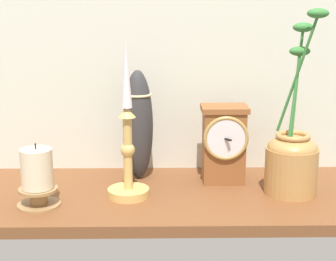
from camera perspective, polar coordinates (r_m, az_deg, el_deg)
The scene contains 7 objects.
ground_plane at distance 118.82cm, azimuth -2.99°, elevation -7.14°, with size 100.00×36.00×2.40cm, color brown.
back_wall at distance 129.66cm, azimuth -2.89°, elevation 9.95°, with size 120.00×2.00×65.00cm, color silver.
mantel_clock at distance 123.09cm, azimuth 5.95°, elevation -1.33°, with size 10.50×9.74×17.78cm.
candlestick_tall_left at distance 113.05cm, azimuth -4.30°, elevation -2.09°, with size 8.93×8.93×33.93cm.
brass_vase_jar at distance 118.62cm, azimuth 13.04°, elevation -2.79°, with size 11.33×11.33×39.49cm.
pillar_candle_front at distance 112.45cm, azimuth -13.70°, elevation -4.85°, with size 8.82×8.82×13.19cm.
tall_ceramic_vase at distance 124.03cm, azimuth -3.19°, elevation 0.63°, with size 6.88×6.88×25.68cm.
Camera 1 is at (4.36, -110.77, 41.57)cm, focal length 57.42 mm.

